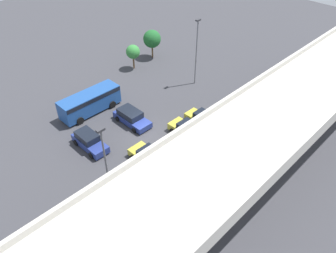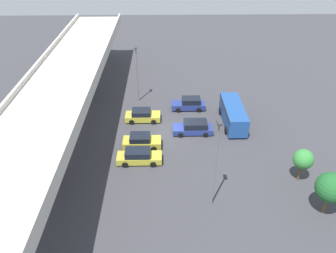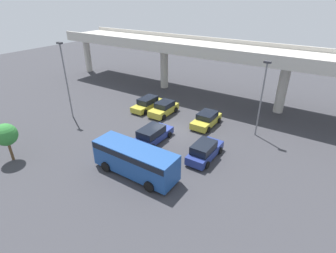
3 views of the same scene
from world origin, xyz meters
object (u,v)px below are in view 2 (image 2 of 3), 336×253
Objects in this scene: lamp_post_near_aisle at (137,70)px; parked_car_1 at (142,141)px; tree_front_left at (331,188)px; tree_front_centre at (303,159)px; parked_car_2 at (193,127)px; lamp_post_mid_lot at (216,160)px; shuttle_bus at (233,113)px; parked_car_3 at (142,116)px; parked_car_4 at (189,104)px; parked_car_0 at (139,156)px.

parked_car_1 is at bearing -174.89° from lamp_post_near_aisle.
parked_car_1 is 1.00× the size of tree_front_left.
tree_front_centre reaches higher than parked_car_1.
lamp_post_mid_lot is at bearing 93.31° from parked_car_2.
shuttle_bus reaches higher than parked_car_1.
parked_car_3 is 0.50× the size of lamp_post_mid_lot.
tree_front_centre is (-11.73, -16.23, 1.88)m from parked_car_3.
parked_car_4 is (8.72, -6.09, 0.02)m from parked_car_1.
parked_car_0 is at bearing -89.89° from parked_car_3.
tree_front_centre is at bearing 138.49° from parked_car_2.
tree_front_left is at bearing -24.01° from parked_car_0.
parked_car_3 is 6.89m from parked_car_4.
shuttle_bus reaches higher than parked_car_0.
parked_car_0 is 16.62m from tree_front_centre.
parked_car_4 is 0.61× the size of shuttle_bus.
lamp_post_near_aisle is (6.41, 12.39, 3.16)m from shuttle_bus.
parked_car_0 is at bearing -93.22° from parked_car_1.
lamp_post_mid_lot is at bearing -52.60° from parked_car_1.
parked_car_0 is 1.07× the size of parked_car_3.
parked_car_1 is 19.78m from tree_front_left.
parked_car_1 is 0.97× the size of parked_car_3.
shuttle_bus is 16.17m from tree_front_left.
parked_car_2 is 16.98m from tree_front_left.
tree_front_centre is (4.39, 0.69, -0.40)m from tree_front_left.
lamp_post_mid_lot is 2.47× the size of tree_front_centre.
parked_car_2 reaches higher than parked_car_3.
lamp_post_near_aisle is (8.47, 7.21, 3.92)m from parked_car_2.
tree_front_left is (-13.11, -10.55, 2.25)m from parked_car_2.
tree_front_left reaches higher than parked_car_0.
lamp_post_near_aisle is 1.83× the size of tree_front_left.
lamp_post_near_aisle is at bearing -20.02° from parked_car_4.
parked_car_4 is at bearing 55.07° from parked_car_1.
parked_car_0 is at bearing 61.42° from parked_car_4.
parked_car_4 is 1.25× the size of tree_front_centre.
parked_car_3 is (3.00, 6.37, -0.03)m from parked_car_2.
shuttle_bus is at bearing -117.35° from lamp_post_near_aisle.
parked_car_0 is 1.10× the size of tree_front_left.
parked_car_1 is (2.74, -0.15, 0.03)m from parked_car_0.
parked_car_1 is 0.49× the size of lamp_post_mid_lot.
tree_front_centre reaches higher than parked_car_4.
parked_car_1 is 12.41m from shuttle_bus.
parked_car_1 is at bearing -88.33° from parked_car_3.
lamp_post_near_aisle is 24.32m from tree_front_centre.
tree_front_centre is at bearing 124.32° from parked_car_4.
lamp_post_mid_lot is (-20.31, -7.90, 0.50)m from lamp_post_near_aisle.
lamp_post_near_aisle reaches higher than parked_car_3.
shuttle_bus reaches higher than parked_car_4.
parked_car_2 is 0.64× the size of shuttle_bus.
tree_front_centre reaches higher than shuttle_bus.
shuttle_bus is at bearing -158.29° from parked_car_2.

